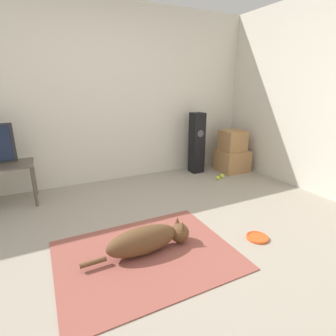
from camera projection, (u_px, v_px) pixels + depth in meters
name	position (u px, v px, depth m)	size (l,w,h in m)	color
ground_plane	(148.00, 255.00, 2.29)	(12.00, 12.00, 0.00)	#9E9384
wall_back	(90.00, 96.00, 3.70)	(8.00, 0.06, 2.55)	beige
area_rug	(147.00, 255.00, 2.28)	(1.50, 1.17, 0.01)	#934C42
dog	(148.00, 239.00, 2.29)	(1.00, 0.24, 0.25)	brown
frisbee	(257.00, 237.00, 2.54)	(0.21, 0.21, 0.03)	#DB511E
cardboard_box_lower	(232.00, 161.00, 4.53)	(0.48, 0.45, 0.36)	#A87A4C
cardboard_box_upper	(233.00, 141.00, 4.43)	(0.38, 0.35, 0.34)	#A87A4C
floor_speaker	(197.00, 143.00, 4.38)	(0.21, 0.21, 1.00)	black
tennis_ball_by_boxes	(222.00, 176.00, 4.21)	(0.07, 0.07, 0.07)	#C6E033
tennis_ball_near_speaker	(218.00, 178.00, 4.12)	(0.07, 0.07, 0.07)	#C6E033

